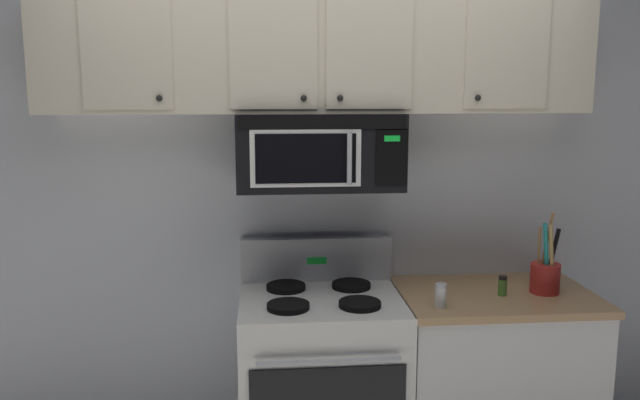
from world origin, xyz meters
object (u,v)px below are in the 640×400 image
Objects in this scene: salt_shaker at (441,296)px; spice_jar at (503,286)px; over_range_microwave at (319,151)px; stove_range at (321,384)px; utensil_crock_red at (545,275)px.

spice_jar is at bearing 22.89° from salt_shaker.
over_range_microwave is at bearing 149.35° from salt_shaker.
over_range_microwave is (-0.00, 0.12, 1.11)m from stove_range.
stove_range is at bearing 159.85° from salt_shaker.
spice_jar is (0.85, -0.05, 0.48)m from stove_range.
utensil_crock_red is 0.22m from spice_jar.
stove_range is 1.11m from over_range_microwave.
salt_shaker is at bearing -163.37° from utensil_crock_red.
stove_range is 11.93× the size of spice_jar.
stove_range is at bearing 176.87° from spice_jar.
utensil_crock_red is at bearing 16.63° from salt_shaker.
spice_jar is (-0.22, -0.02, -0.04)m from utensil_crock_red.
salt_shaker is at bearing -157.11° from spice_jar.
over_range_microwave reaches higher than stove_range.
salt_shaker is 0.37m from spice_jar.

